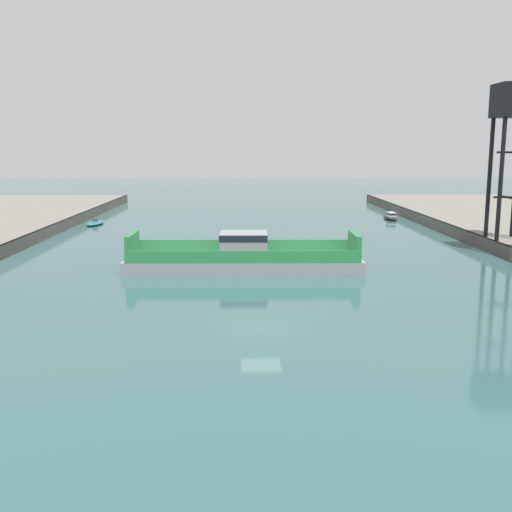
{
  "coord_description": "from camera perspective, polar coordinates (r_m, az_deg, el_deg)",
  "views": [
    {
      "loc": [
        -1.16,
        -35.84,
        10.97
      ],
      "look_at": [
        0.0,
        14.03,
        2.0
      ],
      "focal_mm": 41.86,
      "sensor_mm": 36.0,
      "label": 1
    }
  ],
  "objects": [
    {
      "name": "ground_plane",
      "position": [
        37.5,
        0.5,
        -6.82
      ],
      "size": [
        400.0,
        400.0,
        0.0
      ],
      "primitive_type": "plane",
      "color": "#335B5B"
    },
    {
      "name": "moored_boat_near_left",
      "position": [
        96.27,
        12.74,
        3.67
      ],
      "size": [
        1.94,
        5.1,
        1.23
      ],
      "color": "black",
      "rests_on": "ground"
    },
    {
      "name": "chain_ferry",
      "position": [
        55.44,
        -1.19,
        -0.13
      ],
      "size": [
        21.72,
        6.95,
        3.37
      ],
      "color": "#939399",
      "rests_on": "ground"
    },
    {
      "name": "moored_boat_near_right",
      "position": [
        91.25,
        -15.13,
        3.09
      ],
      "size": [
        2.16,
        6.02,
        0.96
      ],
      "color": "#237075",
      "rests_on": "ground"
    }
  ]
}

